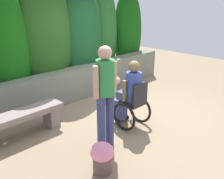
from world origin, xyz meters
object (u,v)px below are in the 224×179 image
at_px(person_in_wheelchair, 131,96).
at_px(flower_pot_terracotta_by_wall, 114,83).
at_px(flower_pot_purple_near, 102,156).
at_px(person_standing_companion, 105,91).
at_px(stone_bench, 20,120).

distance_m(person_in_wheelchair, flower_pot_terracotta_by_wall, 2.06).
bearing_deg(flower_pot_purple_near, person_standing_companion, 41.46).
xyz_separation_m(stone_bench, person_in_wheelchair, (1.74, -1.12, 0.29)).
relative_size(stone_bench, flower_pot_terracotta_by_wall, 3.91).
xyz_separation_m(stone_bench, flower_pot_purple_near, (0.33, -1.78, -0.07)).
bearing_deg(stone_bench, person_in_wheelchair, -38.02).
bearing_deg(person_in_wheelchair, flower_pot_purple_near, -155.64).
height_order(person_in_wheelchair, flower_pot_purple_near, person_in_wheelchair).
bearing_deg(person_standing_companion, person_in_wheelchair, -2.78).
distance_m(stone_bench, person_standing_companion, 1.71).
bearing_deg(flower_pot_terracotta_by_wall, flower_pot_purple_near, -138.98).
height_order(person_standing_companion, flower_pot_terracotta_by_wall, person_standing_companion).
bearing_deg(flower_pot_purple_near, flower_pot_terracotta_by_wall, 41.02).
distance_m(person_standing_companion, flower_pot_terracotta_by_wall, 2.87).
xyz_separation_m(flower_pot_purple_near, flower_pot_terracotta_by_wall, (2.63, 2.28, -0.04)).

